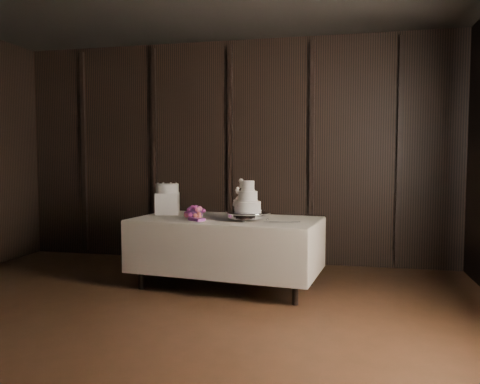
{
  "coord_description": "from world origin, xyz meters",
  "views": [
    {
      "loc": [
        1.49,
        -2.74,
        1.4
      ],
      "look_at": [
        0.42,
        2.17,
        1.05
      ],
      "focal_mm": 35.0,
      "sensor_mm": 36.0,
      "label": 1
    }
  ],
  "objects_px": {
    "cake_stand": "(248,216)",
    "bouquet": "(195,214)",
    "wedding_cake": "(245,200)",
    "display_table": "(227,249)",
    "small_cake": "(167,188)",
    "box_pedestal": "(167,204)"
  },
  "relations": [
    {
      "from": "bouquet",
      "to": "box_pedestal",
      "type": "height_order",
      "value": "box_pedestal"
    },
    {
      "from": "cake_stand",
      "to": "bouquet",
      "type": "relative_size",
      "value": 1.28
    },
    {
      "from": "display_table",
      "to": "wedding_cake",
      "type": "relative_size",
      "value": 6.43
    },
    {
      "from": "wedding_cake",
      "to": "box_pedestal",
      "type": "height_order",
      "value": "wedding_cake"
    },
    {
      "from": "bouquet",
      "to": "small_cake",
      "type": "relative_size",
      "value": 1.44
    },
    {
      "from": "cake_stand",
      "to": "bouquet",
      "type": "height_order",
      "value": "bouquet"
    },
    {
      "from": "display_table",
      "to": "cake_stand",
      "type": "relative_size",
      "value": 4.34
    },
    {
      "from": "small_cake",
      "to": "bouquet",
      "type": "bearing_deg",
      "value": -38.79
    },
    {
      "from": "cake_stand",
      "to": "wedding_cake",
      "type": "distance_m",
      "value": 0.18
    },
    {
      "from": "cake_stand",
      "to": "bouquet",
      "type": "xyz_separation_m",
      "value": [
        -0.57,
        -0.03,
        0.02
      ]
    },
    {
      "from": "box_pedestal",
      "to": "display_table",
      "type": "bearing_deg",
      "value": -16.91
    },
    {
      "from": "bouquet",
      "to": "box_pedestal",
      "type": "relative_size",
      "value": 1.46
    },
    {
      "from": "display_table",
      "to": "wedding_cake",
      "type": "distance_m",
      "value": 0.62
    },
    {
      "from": "box_pedestal",
      "to": "small_cake",
      "type": "xyz_separation_m",
      "value": [
        0.0,
        0.0,
        0.18
      ]
    },
    {
      "from": "cake_stand",
      "to": "bouquet",
      "type": "bearing_deg",
      "value": -177.41
    },
    {
      "from": "wedding_cake",
      "to": "small_cake",
      "type": "bearing_deg",
      "value": 163.44
    },
    {
      "from": "small_cake",
      "to": "cake_stand",
      "type": "bearing_deg",
      "value": -18.52
    },
    {
      "from": "wedding_cake",
      "to": "box_pedestal",
      "type": "bearing_deg",
      "value": 163.44
    },
    {
      "from": "cake_stand",
      "to": "display_table",
      "type": "bearing_deg",
      "value": 156.84
    },
    {
      "from": "bouquet",
      "to": "display_table",
      "type": "bearing_deg",
      "value": 23.75
    },
    {
      "from": "box_pedestal",
      "to": "small_cake",
      "type": "bearing_deg",
      "value": 0.0
    },
    {
      "from": "cake_stand",
      "to": "wedding_cake",
      "type": "bearing_deg",
      "value": -150.26
    }
  ]
}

